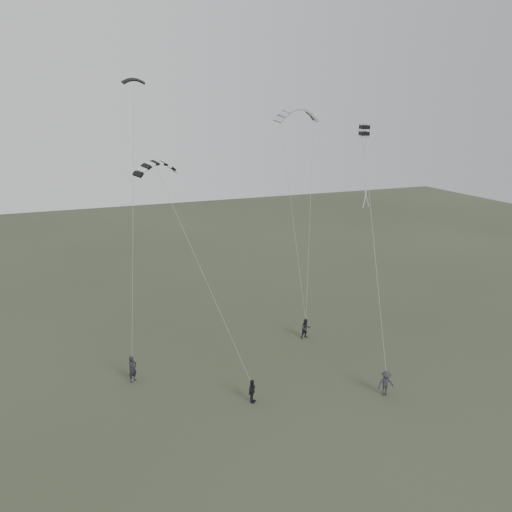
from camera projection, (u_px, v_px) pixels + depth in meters
name	position (u px, v px, depth m)	size (l,w,h in m)	color
ground	(278.00, 390.00, 32.36)	(140.00, 140.00, 0.00)	#333B27
flyer_left	(133.00, 369.00, 33.16)	(0.66, 0.44, 1.82)	black
flyer_right	(306.00, 329.00, 39.56)	(0.78, 0.61, 1.61)	black
flyer_center	(252.00, 391.00, 30.81)	(0.90, 0.38, 1.54)	black
flyer_far	(386.00, 383.00, 31.56)	(1.09, 0.62, 1.68)	#29292F
kite_dark_small	(133.00, 80.00, 34.55)	(1.56, 0.47, 0.51)	black
kite_pale_large	(298.00, 108.00, 41.71)	(4.18, 0.94, 1.70)	#A2A4A7
kite_striped	(157.00, 163.00, 31.60)	(3.07, 0.77, 1.20)	black
kite_box	(364.00, 130.00, 34.94)	(0.59, 0.59, 0.69)	black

